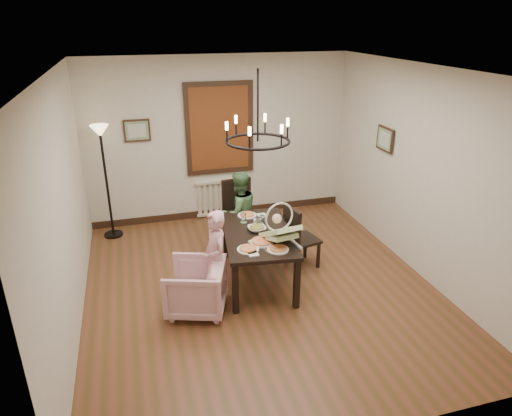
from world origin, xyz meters
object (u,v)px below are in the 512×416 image
armchair (196,287)px  seated_man (239,219)px  chair_far (241,215)px  baby_bouncer (280,230)px  drinking_glass (260,222)px  dining_table (258,238)px  chair_right (303,236)px  floor_lamp (107,184)px  elderly_woman (216,266)px

armchair → seated_man: 1.62m
chair_far → armchair: bearing=-128.9°
baby_bouncer → drinking_glass: 0.55m
dining_table → chair_right: size_ratio=1.75×
chair_right → baby_bouncer: size_ratio=1.68×
drinking_glass → armchair: bearing=-147.7°
chair_far → armchair: (-0.94, -1.48, -0.22)m
chair_right → armchair: 1.78m
baby_bouncer → floor_lamp: floor_lamp is taller
elderly_woman → dining_table: bearing=110.0°
chair_far → elderly_woman: 1.52m
drinking_glass → chair_right: bearing=5.0°
dining_table → drinking_glass: bearing=72.6°
chair_far → drinking_glass: (0.04, -0.86, 0.26)m
chair_far → baby_bouncer: bearing=-90.1°
dining_table → seated_man: seated_man is taller
dining_table → seated_man: 0.89m
floor_lamp → baby_bouncer: bearing=-48.1°
seated_man → dining_table: bearing=76.1°
chair_far → seated_man: chair_far is taller
seated_man → chair_far: bearing=-135.0°
seated_man → baby_bouncer: (0.22, -1.26, 0.38)m
chair_far → drinking_glass: size_ratio=7.56×
chair_far → seated_man: bearing=-125.0°
seated_man → drinking_glass: seated_man is taller
chair_far → chair_right: chair_far is taller
seated_man → baby_bouncer: 1.34m
elderly_woman → drinking_glass: 0.92m
seated_man → armchair: bearing=40.8°
chair_far → baby_bouncer: 1.45m
drinking_glass → floor_lamp: floor_lamp is taller
chair_right → baby_bouncer: bearing=125.2°
elderly_woman → floor_lamp: size_ratio=0.57×
dining_table → chair_far: size_ratio=1.54×
dining_table → chair_far: (0.03, 1.01, -0.11)m
drinking_glass → floor_lamp: (-1.99, 1.82, 0.10)m
elderly_woman → seated_man: bearing=145.1°
chair_right → drinking_glass: 0.73m
dining_table → floor_lamp: 2.76m
elderly_woman → seated_man: (0.60, 1.24, 0.02)m
floor_lamp → elderly_woman: bearing=-61.1°
chair_right → seated_man: (-0.77, 0.67, 0.06)m
armchair → baby_bouncer: 1.25m
dining_table → chair_far: bearing=95.7°
chair_right → floor_lamp: bearing=44.2°
dining_table → elderly_woman: 0.74m
floor_lamp → armchair: bearing=-67.5°
armchair → floor_lamp: floor_lamp is taller
chair_right → floor_lamp: floor_lamp is taller
chair_far → seated_man: (-0.07, -0.13, -0.01)m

